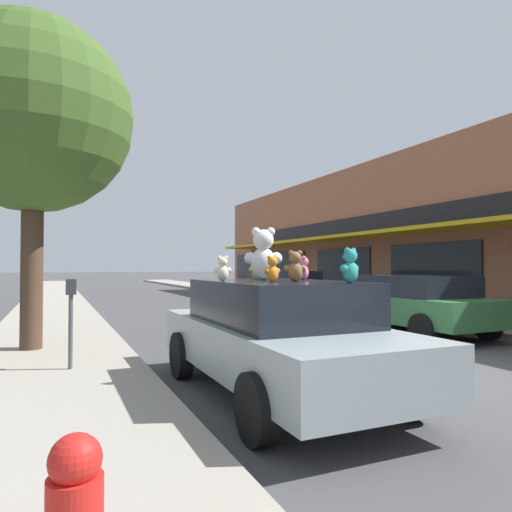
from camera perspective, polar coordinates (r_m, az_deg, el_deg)
name	(u,v)px	position (r m, az deg, el deg)	size (l,w,h in m)	color
ground_plane	(419,372)	(7.55, 19.76, -13.54)	(260.00, 260.00, 0.00)	#424244
sidewalk_near	(52,410)	(5.56, -24.12, -17.16)	(2.55, 90.00, 0.16)	gray
plush_art_car	(277,334)	(5.78, 2.62, -9.74)	(1.95, 4.36, 1.43)	#8C999E
teddy_bear_giant	(263,255)	(6.03, 0.92, 0.16)	(0.53, 0.38, 0.70)	white
teddy_bear_pink	(304,268)	(6.19, 5.96, -1.54)	(0.19, 0.24, 0.33)	pink
teddy_bear_teal	(350,266)	(5.03, 11.69, -1.24)	(0.29, 0.21, 0.39)	teal
teddy_bear_brown	(295,266)	(5.52, 4.93, -1.31)	(0.29, 0.21, 0.38)	olive
teddy_bear_orange	(272,269)	(5.34, 2.05, -1.65)	(0.24, 0.15, 0.31)	orange
teddy_bear_yellow	(257,268)	(6.43, 0.08, -1.49)	(0.26, 0.17, 0.34)	yellow
teddy_bear_cream	(223,269)	(5.79, -4.19, -1.60)	(0.24, 0.15, 0.32)	beige
parked_car_far_center	(412,302)	(11.46, 18.97, -5.46)	(2.06, 4.13, 1.40)	#336B3D
parked_car_far_right	(283,288)	(16.97, 3.38, -4.06)	(2.05, 4.25, 1.45)	#1E4793
street_tree	(34,117)	(9.36, -26.04, 15.38)	(3.46, 3.46, 5.87)	#473323
parking_meter	(71,312)	(7.03, -22.15, -6.46)	(0.14, 0.10, 1.27)	#4C4C51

